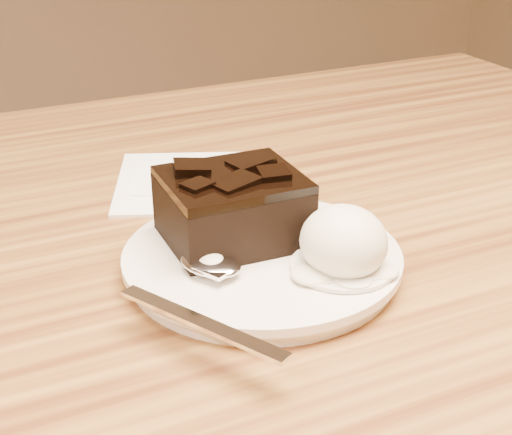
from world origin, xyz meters
name	(u,v)px	position (x,y,z in m)	size (l,w,h in m)	color
plate	(262,262)	(0.03, -0.07, 0.76)	(0.20, 0.20, 0.02)	silver
brownie	(233,212)	(0.02, -0.04, 0.79)	(0.10, 0.08, 0.05)	black
ice_cream_scoop	(344,242)	(0.07, -0.12, 0.79)	(0.06, 0.06, 0.05)	white
melt_puddle	(342,267)	(0.07, -0.12, 0.77)	(0.07, 0.07, 0.00)	white
spoon	(211,266)	(-0.01, -0.08, 0.77)	(0.03, 0.19, 0.01)	silver
napkin	(196,180)	(0.05, 0.11, 0.75)	(0.14, 0.14, 0.01)	white
crumb_a	(217,267)	(0.00, -0.08, 0.77)	(0.01, 0.01, 0.00)	black
crumb_b	(328,280)	(0.06, -0.13, 0.77)	(0.01, 0.01, 0.00)	black
crumb_c	(295,234)	(0.07, -0.06, 0.77)	(0.01, 0.00, 0.00)	black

